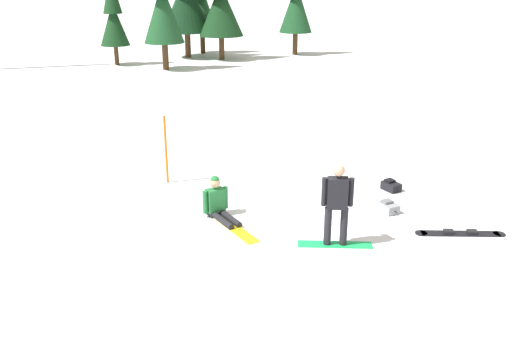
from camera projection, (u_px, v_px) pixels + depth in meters
The scene contains 10 objects.
ground_plane at pixel (283, 245), 11.19m from camera, with size 800.00×800.00×0.00m, color white.
snowboarder_foreground at pixel (337, 203), 10.89m from camera, with size 1.49×0.83×1.73m.
snowboarder_midground at pixel (219, 204), 12.33m from camera, with size 0.79×1.83×0.94m.
loose_snowboard_near_left at pixel (460, 233), 11.65m from camera, with size 1.85×0.93×0.09m.
backpack_black at pixel (391, 186), 13.95m from camera, with size 0.40×0.55×0.27m.
backpack_grey at pixel (388, 207), 12.70m from camera, with size 0.36×0.54×0.26m.
trail_marker_pole at pixel (166, 150), 14.21m from camera, with size 0.06×0.06×1.80m, color orange.
pine_tree_young at pixel (113, 16), 31.61m from camera, with size 1.68×1.68×5.14m.
pine_tree_broad at pixel (162, 2), 29.74m from camera, with size 2.20×2.20×6.73m.
pine_tree_slender at pixel (221, 0), 33.32m from camera, with size 2.71×2.71×6.56m.
Camera 1 is at (-3.92, -9.22, 5.24)m, focal length 38.81 mm.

